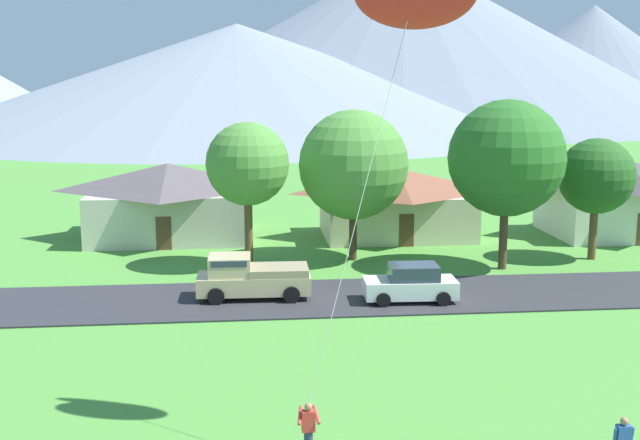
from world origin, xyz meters
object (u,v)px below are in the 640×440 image
parked_car_white_west_end (411,284)px  tree_right_of_center (353,165)px  house_leftmost (397,202)px  tree_left_of_center (248,164)px  tree_near_right (596,176)px  house_right_center (619,196)px  tree_near_left (507,158)px  pickup_truck_sand_west_side (251,277)px  house_left_center (168,199)px

parked_car_white_west_end → tree_right_of_center: bearing=99.4°
house_leftmost → tree_left_of_center: 12.44m
tree_right_of_center → tree_near_right: 13.51m
house_right_center → tree_near_right: size_ratio=1.38×
tree_near_left → pickup_truck_sand_west_side: 15.04m
house_left_center → tree_near_right: bearing=-19.7°
house_left_center → tree_near_left: (18.46, -10.37, 3.49)m
house_left_center → tree_right_of_center: size_ratio=1.23×
tree_left_of_center → pickup_truck_sand_west_side: 7.73m
house_left_center → tree_near_left: tree_near_left is taller
pickup_truck_sand_west_side → tree_right_of_center: bearing=51.7°
house_left_center → parked_car_white_west_end: house_left_center is taller
tree_left_of_center → parked_car_white_west_end: 11.47m
tree_left_of_center → parked_car_white_west_end: tree_left_of_center is taller
house_leftmost → house_right_center: bearing=-3.4°
house_leftmost → tree_near_left: tree_near_left is taller
parked_car_white_west_end → house_leftmost: bearing=81.3°
tree_near_left → tree_left_of_center: 13.62m
tree_left_of_center → parked_car_white_west_end: size_ratio=1.83×
tree_near_right → tree_left_of_center: bearing=179.7°
house_left_center → parked_car_white_west_end: size_ratio=2.42×
house_right_center → parked_car_white_west_end: house_right_center is taller
house_leftmost → tree_near_left: bearing=-66.4°
tree_near_left → house_left_center: bearing=150.7°
house_right_center → pickup_truck_sand_west_side: bearing=-152.1°
house_right_center → pickup_truck_sand_west_side: size_ratio=1.79×
house_right_center → tree_near_left: bearing=-141.8°
tree_near_right → house_right_center: bearing=54.3°
house_right_center → parked_car_white_west_end: 21.82m
tree_near_right → house_leftmost: bearing=142.9°
house_right_center → parked_car_white_west_end: size_ratio=2.21×
house_left_center → pickup_truck_sand_west_side: (4.97, -14.86, -1.39)m
parked_car_white_west_end → house_left_center: bearing=127.2°
tree_left_of_center → parked_car_white_west_end: bearing=-46.0°
tree_right_of_center → tree_near_right: size_ratio=1.23×
tree_right_of_center → tree_left_of_center: bearing=-169.4°
pickup_truck_sand_west_side → tree_near_right: bearing=17.8°
house_leftmost → parked_car_white_west_end: size_ratio=2.34×
house_leftmost → tree_right_of_center: size_ratio=1.19×
house_leftmost → tree_right_of_center: tree_right_of_center is taller
tree_near_right → pickup_truck_sand_west_side: bearing=-162.2°
house_left_center → pickup_truck_sand_west_side: house_left_center is taller
house_right_center → tree_right_of_center: bearing=-163.6°
house_left_center → house_right_center: 28.99m
house_left_center → pickup_truck_sand_west_side: 15.73m
tree_near_left → tree_near_right: tree_near_left is taller
house_leftmost → house_left_center: (-14.50, 1.29, 0.18)m
parked_car_white_west_end → tree_left_of_center: bearing=134.0°
tree_near_left → tree_left_of_center: (-13.50, 1.79, -0.37)m
house_left_center → parked_car_white_west_end: bearing=-52.8°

